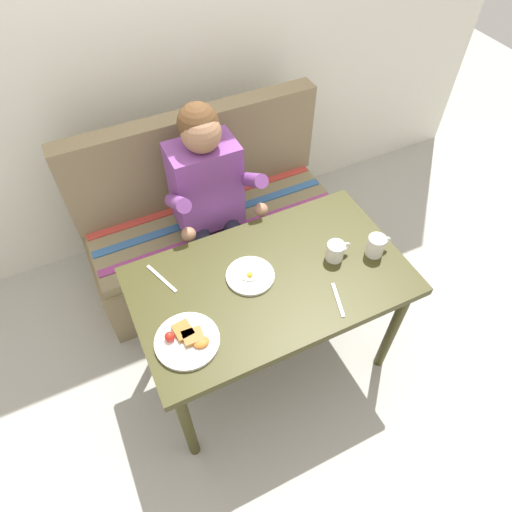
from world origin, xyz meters
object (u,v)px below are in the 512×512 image
Objects in this scene: person at (211,196)px; fork at (338,300)px; couch at (212,227)px; knife at (162,278)px; coffee_mug at (376,245)px; table at (270,289)px; plate_eggs at (250,276)px; coffee_mug_second at (336,251)px; plate_breakfast at (187,340)px.

fork is at bearing -73.30° from person.
fork is at bearing -78.46° from couch.
fork is 0.85× the size of knife.
knife is at bearing -127.31° from couch.
couch reaches higher than coffee_mug.
couch is 8.47× the size of fork.
table is 0.13m from plate_eggs.
person is 0.85m from coffee_mug.
couch reaches higher than fork.
fork is (-0.11, -0.20, -0.04)m from coffee_mug_second.
person is 0.70m from coffee_mug_second.
plate_eggs is 1.06× the size of knife.
coffee_mug is 0.18m from coffee_mug_second.
plate_eggs is at bearing -43.82° from knife.
plate_breakfast is (-0.39, -0.72, 0.00)m from person.
plate_eggs is 1.79× the size of coffee_mug.
table is 0.83m from couch.
fork is at bearing -7.94° from plate_breakfast.
table is 0.99× the size of person.
table is 7.06× the size of fork.
couch is 5.64× the size of plate_breakfast.
table is at bearing 171.58° from coffee_mug.
coffee_mug is 0.33m from fork.
couch is at bearing 118.60° from fork.
couch is 1.19× the size of person.
coffee_mug is (0.49, -0.84, 0.45)m from couch.
table is at bearing 176.71° from coffee_mug_second.
fork is 0.76m from knife.
plate_breakfast is at bearing -153.01° from plate_eggs.
knife is (-0.43, 0.20, 0.08)m from table.
couch reaches higher than plate_eggs.
knife is at bearing 89.34° from plate_breakfast.
plate_eggs reaches higher than knife.
plate_eggs is (0.35, 0.18, -0.00)m from plate_breakfast.
person is at bearing 120.19° from coffee_mug_second.
coffee_mug_second is (-0.18, 0.05, -0.01)m from coffee_mug.
couch is 12.20× the size of coffee_mug_second.
coffee_mug_second reaches higher than table.
fork is (0.20, -0.22, 0.08)m from table.
plate_eggs is at bearing 26.99° from plate_breakfast.
person is at bearing 94.08° from table.
plate_eggs is at bearing -96.15° from couch.
fork is at bearing -43.99° from plate_eggs.
person is 0.85m from fork.
plate_breakfast is at bearing -115.69° from couch.
plate_eggs is at bearing 170.52° from coffee_mug_second.
person reaches higher than knife.
knife is at bearing 163.08° from fork.
person is 4.75× the size of plate_breakfast.
plate_breakfast reaches higher than table.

